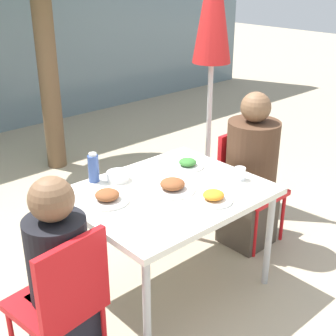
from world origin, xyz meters
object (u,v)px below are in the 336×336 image
at_px(person_right, 250,177).
at_px(closed_umbrella, 213,16).
at_px(person_left, 60,280).
at_px(drinking_cup, 240,174).
at_px(salad_bowl, 118,176).
at_px(bottle, 93,168).
at_px(chair_left, 63,297).
at_px(chair_right, 246,179).

bearing_deg(person_right, closed_umbrella, -114.65).
distance_m(person_left, drinking_cup, 1.30).
relative_size(drinking_cup, salad_bowl, 0.57).
height_order(person_right, salad_bowl, person_right).
bearing_deg(drinking_cup, person_left, 176.13).
distance_m(bottle, salad_bowl, 0.16).
bearing_deg(bottle, chair_left, -135.11).
xyz_separation_m(person_left, salad_bowl, (0.69, 0.43, 0.22)).
xyz_separation_m(chair_left, drinking_cup, (1.32, -0.00, 0.27)).
height_order(closed_umbrella, drinking_cup, closed_umbrella).
distance_m(person_left, bottle, 0.82).
bearing_deg(bottle, person_right, -20.41).
height_order(chair_right, closed_umbrella, closed_umbrella).
bearing_deg(salad_bowl, chair_right, -12.84).
height_order(person_right, bottle, person_right).
relative_size(chair_left, person_left, 0.78).
bearing_deg(person_right, chair_left, 6.07).
xyz_separation_m(person_left, drinking_cup, (1.28, -0.09, 0.23)).
distance_m(bottle, drinking_cup, 0.93).
relative_size(person_left, chair_right, 1.29).
distance_m(chair_left, chair_right, 1.77).
relative_size(chair_right, closed_umbrella, 0.38).
bearing_deg(chair_right, closed_umbrella, -113.69).
bearing_deg(drinking_cup, chair_left, 179.98).
bearing_deg(salad_bowl, person_right, -17.91).
bearing_deg(bottle, salad_bowl, -37.55).
height_order(chair_left, closed_umbrella, closed_umbrella).
bearing_deg(chair_left, closed_umbrella, 17.70).
relative_size(closed_umbrella, bottle, 11.57).
bearing_deg(person_right, bottle, -21.04).
height_order(chair_left, bottle, bottle).
xyz_separation_m(chair_left, closed_umbrella, (2.02, 0.94, 1.12)).
bearing_deg(drinking_cup, person_right, 27.82).
bearing_deg(drinking_cup, salad_bowl, 139.06).
distance_m(drinking_cup, salad_bowl, 0.78).
relative_size(chair_right, person_right, 0.72).
relative_size(chair_right, drinking_cup, 10.46).
xyz_separation_m(chair_right, drinking_cup, (-0.43, -0.28, 0.27)).
distance_m(person_right, drinking_cup, 0.48).
distance_m(person_right, closed_umbrella, 1.33).
bearing_deg(person_right, chair_right, -121.87).
height_order(closed_umbrella, bottle, closed_umbrella).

